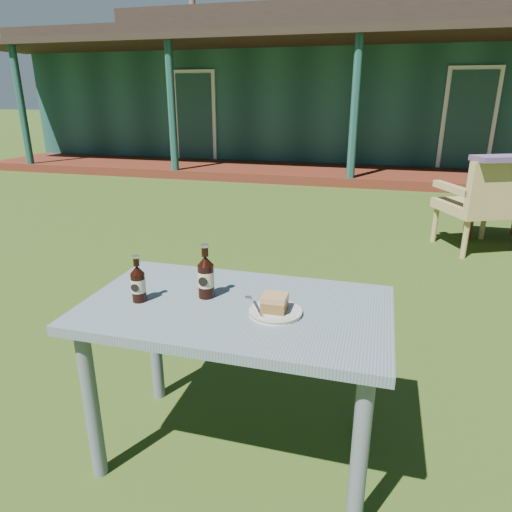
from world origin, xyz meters
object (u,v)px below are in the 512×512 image
(armchair_left, at_px, (486,200))
(cola_bottle_far, at_px, (138,283))
(cafe_table, at_px, (236,327))
(plate, at_px, (275,312))
(cake_slice, at_px, (275,302))
(cola_bottle_near, at_px, (206,276))
(side_table, at_px, (496,207))

(armchair_left, bearing_deg, cola_bottle_far, -119.57)
(cafe_table, xyz_separation_m, plate, (0.17, -0.04, 0.11))
(cafe_table, bearing_deg, cola_bottle_far, -169.68)
(cake_slice, relative_size, cola_bottle_far, 0.48)
(cola_bottle_near, distance_m, cola_bottle_far, 0.27)
(plate, bearing_deg, cake_slice, 160.11)
(cake_slice, bearing_deg, armchair_left, 67.74)
(cake_slice, relative_size, side_table, 0.15)
(cola_bottle_far, bearing_deg, armchair_left, 60.43)
(cake_slice, bearing_deg, side_table, 67.78)
(cake_slice, distance_m, cola_bottle_near, 0.31)
(armchair_left, height_order, side_table, armchair_left)
(cola_bottle_near, relative_size, armchair_left, 0.24)
(cake_slice, height_order, armchair_left, armchair_left)
(armchair_left, distance_m, side_table, 0.64)
(cake_slice, height_order, side_table, cake_slice)
(cola_bottle_near, xyz_separation_m, cola_bottle_far, (-0.24, -0.11, -0.01))
(side_table, bearing_deg, cafe_table, -114.45)
(plate, height_order, side_table, plate)
(armchair_left, xyz_separation_m, side_table, (0.23, 0.57, -0.18))
(plate, height_order, cola_bottle_far, cola_bottle_far)
(cola_bottle_near, distance_m, armchair_left, 3.67)
(cola_bottle_far, distance_m, armchair_left, 3.88)
(cake_slice, bearing_deg, cola_bottle_near, 166.30)
(side_table, bearing_deg, cake_slice, -112.22)
(cake_slice, height_order, cola_bottle_near, cola_bottle_near)
(cola_bottle_near, relative_size, cola_bottle_far, 1.17)
(cake_slice, distance_m, cola_bottle_far, 0.55)
(armchair_left, bearing_deg, side_table, 68.00)
(cola_bottle_near, xyz_separation_m, armchair_left, (1.66, 3.25, -0.29))
(side_table, bearing_deg, cola_bottle_near, -116.34)
(cafe_table, height_order, armchair_left, armchair_left)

